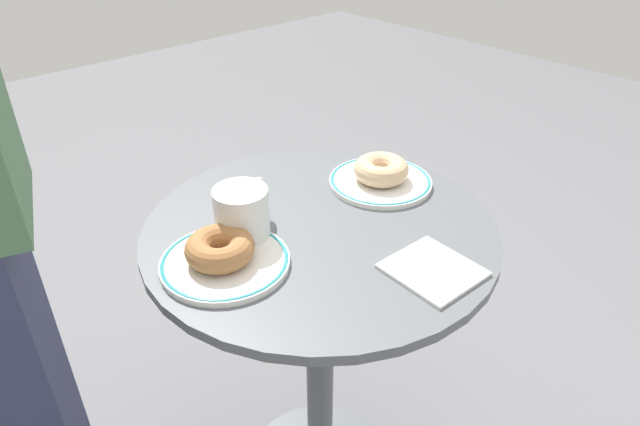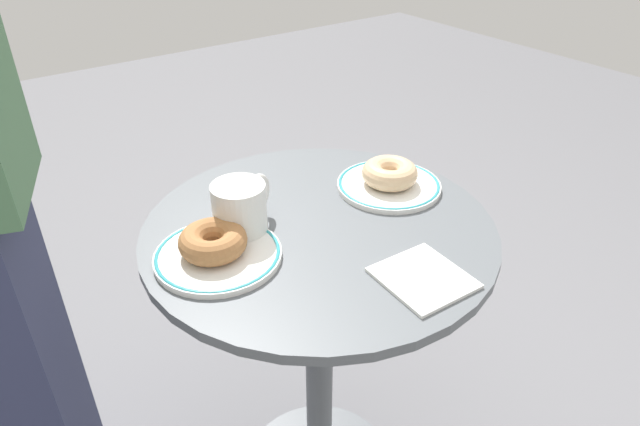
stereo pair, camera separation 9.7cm
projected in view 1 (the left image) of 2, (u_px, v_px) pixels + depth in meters
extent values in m
cylinder|color=#565B60|center=(320.00, 229.00, 0.98)|extent=(0.61, 0.61, 0.02)
cylinder|color=#565B60|center=(320.00, 369.00, 1.16)|extent=(0.06, 0.06, 0.68)
cylinder|color=white|center=(225.00, 262.00, 0.87)|extent=(0.20, 0.20, 0.01)
torus|color=teal|center=(225.00, 261.00, 0.87)|extent=(0.20, 0.20, 0.01)
cylinder|color=white|center=(380.00, 182.00, 1.09)|extent=(0.20, 0.20, 0.01)
torus|color=teal|center=(380.00, 180.00, 1.09)|extent=(0.20, 0.20, 0.01)
torus|color=#A36B3D|center=(220.00, 248.00, 0.86)|extent=(0.15, 0.15, 0.04)
torus|color=#E0B789|center=(381.00, 169.00, 1.08)|extent=(0.15, 0.15, 0.04)
cube|color=white|center=(433.00, 270.00, 0.86)|extent=(0.13, 0.13, 0.01)
cylinder|color=white|center=(242.00, 215.00, 0.91)|extent=(0.09, 0.09, 0.09)
torus|color=white|center=(256.00, 198.00, 0.95)|extent=(0.07, 0.04, 0.07)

